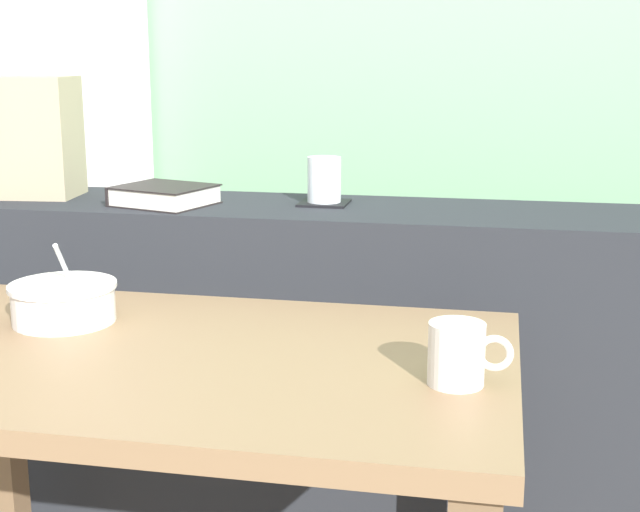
{
  "coord_description": "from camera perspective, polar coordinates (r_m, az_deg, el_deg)",
  "views": [
    {
      "loc": [
        0.4,
        -1.24,
        1.14
      ],
      "look_at": [
        0.06,
        0.41,
        0.76
      ],
      "focal_mm": 50.48,
      "sensor_mm": 36.0,
      "label": 1
    }
  ],
  "objects": [
    {
      "name": "closed_book",
      "position": [
        1.9,
        -9.86,
        3.82
      ],
      "size": [
        0.22,
        0.21,
        0.04
      ],
      "color": "black",
      "rests_on": "dark_console_ledge"
    },
    {
      "name": "juice_glass",
      "position": [
        1.87,
        0.26,
        4.72
      ],
      "size": [
        0.07,
        0.07,
        0.09
      ],
      "color": "white",
      "rests_on": "coaster_square"
    },
    {
      "name": "soup_bowl",
      "position": [
        1.53,
        -15.95,
        -2.84
      ],
      "size": [
        0.17,
        0.18,
        0.14
      ],
      "color": "silver",
      "rests_on": "breakfast_table"
    },
    {
      "name": "breakfast_table",
      "position": [
        1.4,
        -9.1,
        -10.92
      ],
      "size": [
        1.01,
        0.61,
        0.71
      ],
      "color": "brown",
      "rests_on": "ground"
    },
    {
      "name": "curtain_left_panel",
      "position": [
        2.64,
        -16.99,
        14.62
      ],
      "size": [
        0.56,
        0.06,
        2.5
      ],
      "primitive_type": "cube",
      "color": "white",
      "rests_on": "ground"
    },
    {
      "name": "dark_console_ledge",
      "position": [
        1.97,
        -0.93,
        -8.79
      ],
      "size": [
        2.8,
        0.32,
        0.83
      ],
      "primitive_type": "cube",
      "color": "#23262B",
      "rests_on": "ground"
    },
    {
      "name": "ceramic_mug",
      "position": [
        1.22,
        8.75,
        -6.15
      ],
      "size": [
        0.11,
        0.08,
        0.08
      ],
      "color": "silver",
      "rests_on": "breakfast_table"
    },
    {
      "name": "throw_pillow",
      "position": [
        2.1,
        -19.48,
        7.14
      ],
      "size": [
        0.33,
        0.17,
        0.26
      ],
      "primitive_type": "cube",
      "rotation": [
        0.0,
        0.0,
        0.11
      ],
      "color": "tan",
      "rests_on": "dark_console_ledge"
    },
    {
      "name": "coaster_square",
      "position": [
        1.88,
        0.26,
        3.38
      ],
      "size": [
        0.1,
        0.1,
        0.0
      ],
      "primitive_type": "cube",
      "color": "black",
      "rests_on": "dark_console_ledge"
    }
  ]
}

